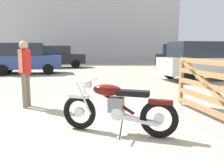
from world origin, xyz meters
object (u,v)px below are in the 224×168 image
at_px(vintage_motorcycle, 116,108).
at_px(red_hatchback_near, 25,58).
at_px(dark_sedan_left, 16,56).
at_px(blue_hatchback_right, 57,57).
at_px(white_estate_far, 201,60).
at_px(timber_gate, 219,88).
at_px(pale_sedan_back, 181,56).
at_px(bystander, 25,67).

distance_m(vintage_motorcycle, red_hatchback_near, 11.01).
height_order(vintage_motorcycle, dark_sedan_left, dark_sedan_left).
distance_m(vintage_motorcycle, blue_hatchback_right, 14.82).
height_order(vintage_motorcycle, white_estate_far, white_estate_far).
xyz_separation_m(timber_gate, blue_hatchback_right, (-5.49, 13.93, 0.13)).
bearing_deg(timber_gate, pale_sedan_back, -25.98).
height_order(bystander, white_estate_far, white_estate_far).
distance_m(white_estate_far, dark_sedan_left, 13.71).
bearing_deg(pale_sedan_back, white_estate_far, -90.82).
height_order(bystander, blue_hatchback_right, blue_hatchback_right).
distance_m(blue_hatchback_right, dark_sedan_left, 3.19).
height_order(timber_gate, pale_sedan_back, pale_sedan_back).
distance_m(vintage_motorcycle, bystander, 2.95).
relative_size(timber_gate, pale_sedan_back, 0.61).
distance_m(vintage_motorcycle, white_estate_far, 8.05).
height_order(pale_sedan_back, blue_hatchback_right, pale_sedan_back).
relative_size(blue_hatchback_right, red_hatchback_near, 1.08).
relative_size(vintage_motorcycle, red_hatchback_near, 0.48).
bearing_deg(red_hatchback_near, blue_hatchback_right, 66.01).
xyz_separation_m(vintage_motorcycle, timber_gate, (2.10, 0.49, 0.25)).
distance_m(vintage_motorcycle, timber_gate, 2.17).
bearing_deg(red_hatchback_near, dark_sedan_left, 103.95).
bearing_deg(timber_gate, red_hatchback_near, 25.42).
height_order(bystander, red_hatchback_near, red_hatchback_near).
relative_size(vintage_motorcycle, white_estate_far, 0.48).
distance_m(pale_sedan_back, dark_sedan_left, 12.58).
xyz_separation_m(bystander, white_estate_far, (6.62, 4.68, -0.10)).
bearing_deg(dark_sedan_left, timber_gate, -63.93).
distance_m(white_estate_far, blue_hatchback_right, 11.07).
bearing_deg(red_hatchback_near, white_estate_far, -30.53).
relative_size(dark_sedan_left, red_hatchback_near, 0.98).
bearing_deg(blue_hatchback_right, bystander, -95.16).
xyz_separation_m(vintage_motorcycle, blue_hatchback_right, (-3.39, 14.42, 0.38)).
relative_size(white_estate_far, blue_hatchback_right, 0.93).
xyz_separation_m(vintage_motorcycle, red_hatchback_near, (-4.49, 10.05, 0.47)).
height_order(pale_sedan_back, red_hatchback_near, same).
bearing_deg(pale_sedan_back, vintage_motorcycle, -102.83).
relative_size(bystander, red_hatchback_near, 0.40).
bearing_deg(blue_hatchback_right, pale_sedan_back, -19.08).
height_order(bystander, dark_sedan_left, dark_sedan_left).
relative_size(vintage_motorcycle, blue_hatchback_right, 0.45).
relative_size(blue_hatchback_right, dark_sedan_left, 1.10).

